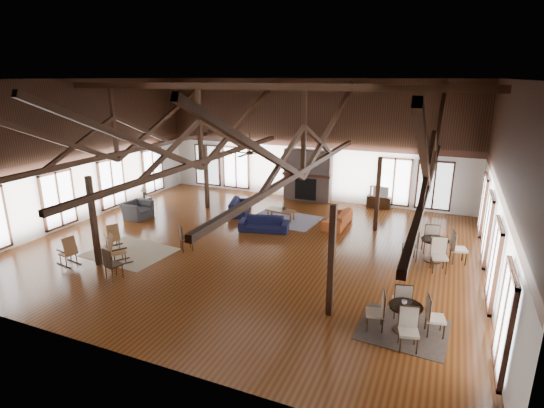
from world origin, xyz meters
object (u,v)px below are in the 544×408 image
at_px(coffee_table, 281,211).
at_px(cafe_table_near, 405,314).
at_px(sofa_navy_front, 264,224).
at_px(sofa_navy_left, 240,206).
at_px(armchair, 137,210).
at_px(tv_console, 379,202).
at_px(sofa_orange, 337,218).
at_px(cafe_table_far, 434,246).

height_order(coffee_table, cafe_table_near, cafe_table_near).
distance_m(sofa_navy_front, sofa_navy_left, 2.70).
relative_size(sofa_navy_left, armchair, 1.78).
relative_size(armchair, tv_console, 1.04).
bearing_deg(armchair, cafe_table_near, -108.34).
xyz_separation_m(sofa_orange, armchair, (-8.47, -2.55, 0.07)).
height_order(coffee_table, cafe_table_far, cafe_table_far).
bearing_deg(tv_console, sofa_navy_left, -150.30).
bearing_deg(cafe_table_far, armchair, -178.86).
xyz_separation_m(sofa_navy_front, sofa_navy_left, (-2.02, 1.78, 0.01)).
relative_size(sofa_orange, cafe_table_near, 1.07).
xyz_separation_m(sofa_navy_left, armchair, (-3.84, -2.50, 0.07)).
xyz_separation_m(cafe_table_near, tv_console, (-2.33, 10.30, -0.22)).
bearing_deg(armchair, sofa_navy_left, -54.78).
distance_m(coffee_table, cafe_table_far, 6.72).
bearing_deg(coffee_table, sofa_navy_front, -85.72).
distance_m(sofa_navy_front, cafe_table_far, 6.58).
relative_size(coffee_table, armchair, 1.16).
height_order(cafe_table_far, tv_console, cafe_table_far).
xyz_separation_m(sofa_navy_left, tv_console, (5.81, 3.31, -0.02)).
bearing_deg(armchair, cafe_table_far, -86.66).
height_order(sofa_orange, cafe_table_far, cafe_table_far).
bearing_deg(cafe_table_near, sofa_orange, 116.58).
relative_size(cafe_table_far, tv_console, 1.95).
bearing_deg(sofa_orange, armchair, -72.10).
bearing_deg(sofa_navy_left, sofa_orange, -107.02).
bearing_deg(tv_console, cafe_table_far, -63.50).
relative_size(sofa_orange, coffee_table, 1.57).
height_order(armchair, cafe_table_near, cafe_table_near).
bearing_deg(sofa_navy_left, cafe_table_near, -148.26).
bearing_deg(coffee_table, cafe_table_far, -7.49).
relative_size(sofa_navy_left, cafe_table_near, 1.05).
bearing_deg(coffee_table, tv_console, 54.18).
bearing_deg(sofa_orange, coffee_table, -81.46).
bearing_deg(sofa_orange, sofa_navy_left, -88.25).
bearing_deg(tv_console, cafe_table_near, -77.23).
xyz_separation_m(sofa_navy_front, cafe_table_far, (6.56, -0.47, 0.26)).
distance_m(sofa_orange, armchair, 8.84).
distance_m(sofa_navy_left, cafe_table_far, 8.88).
bearing_deg(sofa_orange, cafe_table_far, 61.01).
xyz_separation_m(sofa_orange, coffee_table, (-2.46, -0.32, 0.11)).
bearing_deg(cafe_table_near, coffee_table, 131.67).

